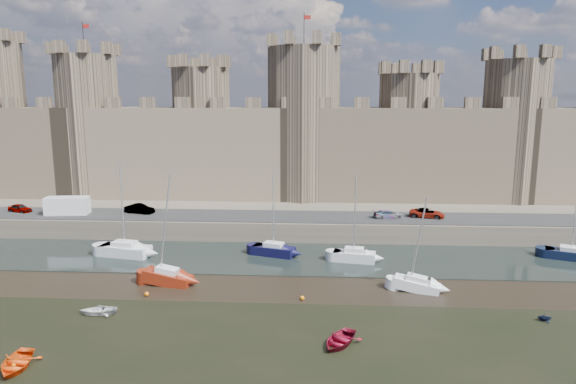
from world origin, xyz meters
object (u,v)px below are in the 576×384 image
(dinghy_0, at_px, (16,364))
(car_1, at_px, (140,209))
(car_3, at_px, (427,213))
(van, at_px, (67,206))
(sailboat_4, at_px, (167,277))
(car_0, at_px, (20,208))
(sailboat_0, at_px, (125,249))
(sailboat_2, at_px, (354,255))
(sailboat_1, at_px, (274,249))
(sailboat_3, at_px, (571,254))
(car_2, at_px, (388,214))
(sailboat_5, at_px, (417,284))

(dinghy_0, bearing_deg, car_1, 89.25)
(car_3, height_order, van, van)
(sailboat_4, xyz_separation_m, dinghy_0, (-5.61, -16.32, -0.42))
(car_0, bearing_deg, car_1, -70.24)
(car_0, distance_m, sailboat_0, 21.70)
(sailboat_2, bearing_deg, sailboat_1, 179.59)
(car_0, xyz_separation_m, sailboat_3, (69.40, -9.18, -2.36))
(sailboat_0, xyz_separation_m, sailboat_4, (7.48, -8.50, -0.05))
(sailboat_1, relative_size, sailboat_3, 1.05)
(van, xyz_separation_m, sailboat_4, (18.92, -18.37, -2.92))
(sailboat_3, xyz_separation_m, dinghy_0, (-48.89, -26.50, -0.36))
(car_2, relative_size, car_3, 0.86)
(sailboat_1, bearing_deg, sailboat_2, 7.95)
(car_0, relative_size, sailboat_1, 0.36)
(car_3, bearing_deg, sailboat_0, 120.29)
(sailboat_0, bearing_deg, car_3, 27.55)
(sailboat_1, bearing_deg, car_1, 171.09)
(car_0, bearing_deg, van, -78.61)
(van, height_order, dinghy_0, van)
(car_2, distance_m, sailboat_2, 12.07)
(car_3, bearing_deg, car_1, 103.47)
(car_0, distance_m, sailboat_4, 32.60)
(sailboat_4, bearing_deg, sailboat_3, 22.64)
(car_1, distance_m, sailboat_2, 30.57)
(sailboat_2, relative_size, sailboat_5, 1.08)
(van, bearing_deg, dinghy_0, -75.63)
(van, relative_size, sailboat_0, 0.51)
(sailboat_0, bearing_deg, van, 150.30)
(car_2, bearing_deg, sailboat_0, 98.70)
(van, height_order, sailboat_5, sailboat_5)
(sailboat_5, bearing_deg, car_3, 91.63)
(sailboat_4, bearing_deg, van, 145.26)
(car_0, bearing_deg, dinghy_0, -130.89)
(car_0, bearing_deg, sailboat_0, -100.98)
(car_2, relative_size, sailboat_0, 0.35)
(car_1, xyz_separation_m, van, (-9.45, -1.15, 0.54))
(car_0, distance_m, sailboat_3, 70.05)
(car_0, xyz_separation_m, van, (7.21, -0.99, 0.62))
(sailboat_1, distance_m, sailboat_4, 13.66)
(car_3, xyz_separation_m, sailboat_3, (14.29, -9.12, -2.39))
(dinghy_0, bearing_deg, van, 104.10)
(car_0, height_order, sailboat_2, sailboat_2)
(car_3, distance_m, van, 47.92)
(car_3, distance_m, sailboat_4, 34.90)
(car_1, bearing_deg, car_2, -76.17)
(car_3, relative_size, sailboat_4, 0.41)
(car_1, bearing_deg, sailboat_1, -102.02)
(sailboat_1, relative_size, sailboat_5, 1.06)
(van, bearing_deg, car_3, -5.50)
(car_3, height_order, sailboat_2, sailboat_2)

